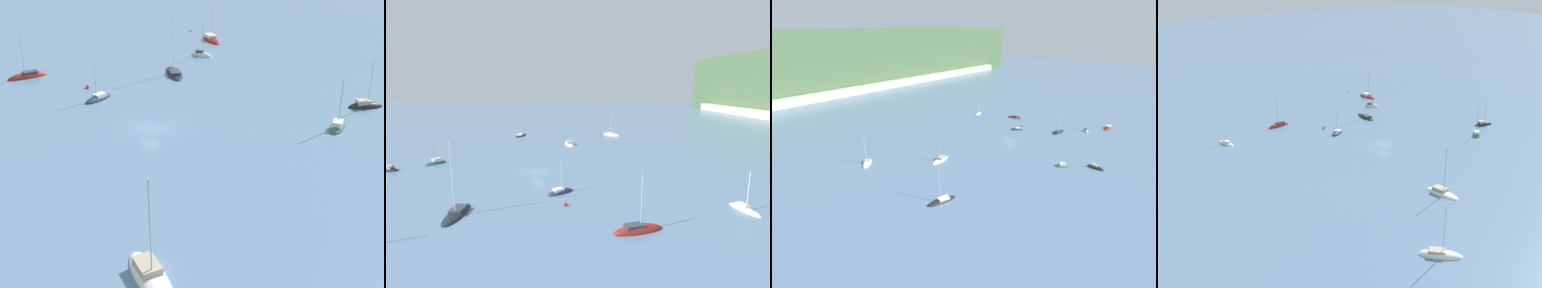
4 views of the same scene
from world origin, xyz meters
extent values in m
plane|color=slate|center=(0.00, 0.00, 0.00)|extent=(600.00, 600.00, 0.00)
ellipsoid|color=white|center=(-30.77, 8.97, 0.00)|extent=(8.22, 3.63, 1.33)
cube|color=tan|center=(-30.13, 9.04, 0.81)|extent=(3.07, 2.23, 0.88)
cylinder|color=#B2B2B7|center=(-31.16, 8.92, 5.34)|extent=(0.14, 0.14, 9.94)
ellipsoid|color=maroon|center=(28.88, 14.72, 0.00)|extent=(3.30, 7.31, 1.96)
cube|color=#333842|center=(28.99, 14.16, 0.82)|extent=(1.83, 2.76, 0.56)
cylinder|color=#B2B2B7|center=(28.81, 15.06, 4.28)|extent=(0.14, 0.14, 7.48)
ellipsoid|color=maroon|center=(40.54, -25.67, 0.00)|extent=(7.81, 2.61, 1.62)
cube|color=silver|center=(41.16, -25.66, 0.84)|extent=(2.82, 1.80, 0.80)
cylinder|color=silver|center=(40.15, -25.67, 4.07)|extent=(0.14, 0.14, 7.26)
ellipsoid|color=white|center=(23.55, 32.90, 0.00)|extent=(5.98, 3.03, 1.12)
cube|color=beige|center=(23.10, 32.79, 0.59)|extent=(2.29, 1.66, 0.57)
cylinder|color=silver|center=(23.83, 32.97, 3.27)|extent=(0.14, 0.14, 5.92)
ellipsoid|color=black|center=(21.58, -10.65, 0.00)|extent=(8.58, 3.50, 1.13)
cube|color=#333842|center=(20.92, -10.57, 0.59)|extent=(3.19, 2.13, 0.56)
cylinder|color=silver|center=(22.00, -10.70, 5.75)|extent=(0.14, 0.14, 10.89)
ellipsoid|color=white|center=(-47.74, 26.04, 0.00)|extent=(6.97, 6.81, 1.96)
cube|color=tan|center=(-47.32, 26.44, 0.82)|extent=(3.10, 3.07, 0.57)
cylinder|color=silver|center=(-48.01, 25.79, 4.81)|extent=(0.14, 0.14, 8.55)
ellipsoid|color=silver|center=(30.37, -19.46, 0.00)|extent=(4.43, 3.79, 1.92)
cube|color=#333842|center=(30.67, -19.23, 0.83)|extent=(1.86, 1.71, 0.60)
cylinder|color=#B2B2B7|center=(30.19, -19.59, 3.56)|extent=(0.14, 0.14, 6.07)
ellipsoid|color=#232D4C|center=(13.74, 4.90, 0.00)|extent=(4.40, 5.48, 1.53)
cube|color=silver|center=(13.96, 4.55, 0.68)|extent=(2.12, 2.31, 0.51)
cylinder|color=silver|center=(13.59, 5.13, 3.12)|extent=(0.14, 0.14, 5.40)
ellipsoid|color=black|center=(-3.82, -33.69, 0.00)|extent=(3.14, 5.86, 1.75)
cube|color=tan|center=(-3.72, -33.26, 0.86)|extent=(1.78, 2.26, 0.75)
cylinder|color=silver|center=(-3.88, -33.96, 4.09)|extent=(0.14, 0.14, 7.21)
ellipsoid|color=#2D6647|center=(-9.03, -25.11, 0.00)|extent=(5.10, 5.10, 1.63)
cube|color=silver|center=(-9.33, -24.81, 0.86)|extent=(2.29, 2.29, 0.83)
cylinder|color=#B2B2B7|center=(-8.84, -25.29, 3.92)|extent=(0.14, 0.14, 6.94)
sphere|color=yellow|center=(49.88, -24.24, 0.27)|extent=(0.53, 0.53, 0.53)
sphere|color=red|center=(19.54, 5.53, 0.32)|extent=(0.64, 0.64, 0.64)
camera|label=1|loc=(-67.12, 18.35, 31.68)|focal=50.00mm
camera|label=2|loc=(64.35, 3.86, 18.81)|focal=28.00mm
camera|label=3|loc=(-97.13, -54.89, 42.51)|focal=28.00mm
camera|label=4|loc=(-100.90, 81.51, 46.10)|focal=50.00mm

